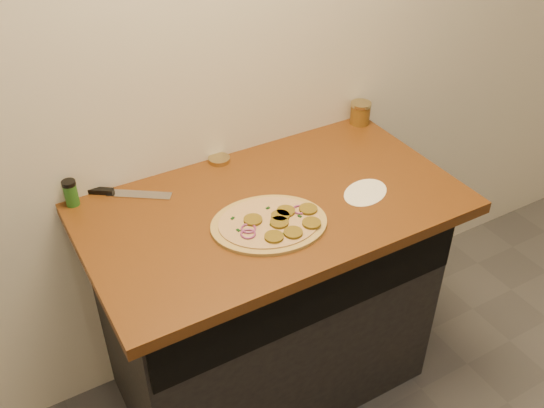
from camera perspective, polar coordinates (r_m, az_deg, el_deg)
cabinet at (r=2.24m, az=-0.37°, el=-9.16°), size 1.10×0.60×0.86m
countertop at (r=1.93m, az=0.02°, el=-0.27°), size 1.20×0.70×0.04m
pizza at (r=1.81m, az=-0.12°, el=-1.82°), size 0.43×0.43×0.02m
chefs_knife at (r=2.01m, az=-14.42°, el=1.05°), size 0.26×0.20×0.02m
mason_jar_lid at (r=2.12m, az=-5.00°, el=4.20°), size 0.09×0.09×0.02m
salsa_jar at (r=2.36m, az=8.30°, el=8.48°), size 0.08×0.08×0.09m
spice_shaker at (r=1.98m, az=-18.41°, el=1.00°), size 0.04×0.04×0.09m
flour_spill at (r=1.98m, az=8.78°, el=1.08°), size 0.23×0.23×0.00m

